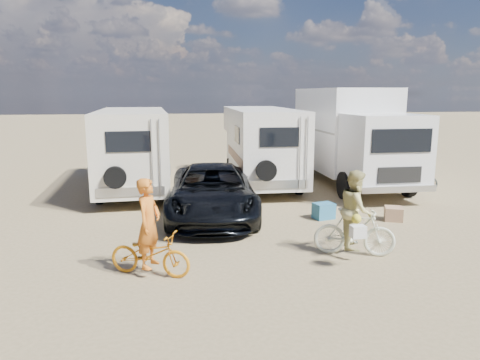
{
  "coord_description": "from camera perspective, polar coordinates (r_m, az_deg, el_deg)",
  "views": [
    {
      "loc": [
        -3.26,
        -9.4,
        3.48
      ],
      "look_at": [
        -1.59,
        1.64,
        1.3
      ],
      "focal_mm": 33.21,
      "sensor_mm": 36.0,
      "label": 1
    }
  ],
  "objects": [
    {
      "name": "ground",
      "position": [
        10.54,
        10.04,
        -8.41
      ],
      "size": [
        140.0,
        140.0,
        0.0
      ],
      "primitive_type": "plane",
      "color": "#907C56",
      "rests_on": "ground"
    },
    {
      "name": "rv_main",
      "position": [
        17.19,
        2.71,
        4.28
      ],
      "size": [
        2.42,
        6.71,
        2.91
      ],
      "primitive_type": null,
      "rotation": [
        0.0,
        0.0,
        -0.03
      ],
      "color": "silver",
      "rests_on": "ground"
    },
    {
      "name": "rv_left",
      "position": [
        16.65,
        -13.56,
        3.73
      ],
      "size": [
        2.67,
        6.96,
        2.9
      ],
      "primitive_type": null,
      "rotation": [
        0.0,
        0.0,
        0.05
      ],
      "color": "#ECE9CA",
      "rests_on": "ground"
    },
    {
      "name": "box_truck",
      "position": [
        17.42,
        14.37,
        5.3
      ],
      "size": [
        2.61,
        7.14,
        3.68
      ],
      "primitive_type": null,
      "rotation": [
        0.0,
        0.0,
        0.01
      ],
      "color": "silver",
      "rests_on": "ground"
    },
    {
      "name": "dark_suv",
      "position": [
        12.7,
        -3.58,
        -1.47
      ],
      "size": [
        2.85,
        5.45,
        1.46
      ],
      "primitive_type": "imported",
      "rotation": [
        0.0,
        0.0,
        -0.08
      ],
      "color": "black",
      "rests_on": "ground"
    },
    {
      "name": "bike_man",
      "position": [
        8.87,
        -11.48,
        -9.27
      ],
      "size": [
        1.74,
        1.18,
        0.87
      ],
      "primitive_type": "imported",
      "rotation": [
        0.0,
        0.0,
        1.17
      ],
      "color": "#CA760E",
      "rests_on": "ground"
    },
    {
      "name": "bike_woman",
      "position": [
        10.01,
        14.49,
        -6.5
      ],
      "size": [
        1.8,
        1.03,
        1.04
      ],
      "primitive_type": "imported",
      "rotation": [
        0.0,
        0.0,
        1.24
      ],
      "color": "beige",
      "rests_on": "ground"
    },
    {
      "name": "rider_man",
      "position": [
        8.73,
        -11.59,
        -6.58
      ],
      "size": [
        0.63,
        0.75,
        1.74
      ],
      "primitive_type": "imported",
      "rotation": [
        0.0,
        0.0,
        1.17
      ],
      "color": "#CB661B",
      "rests_on": "ground"
    },
    {
      "name": "rider_woman",
      "position": [
        9.91,
        14.58,
        -4.68
      ],
      "size": [
        0.88,
        0.99,
        1.71
      ],
      "primitive_type": "imported",
      "rotation": [
        0.0,
        0.0,
        1.24
      ],
      "color": "tan",
      "rests_on": "ground"
    },
    {
      "name": "bike_parked",
      "position": [
        17.42,
        21.41,
        0.2
      ],
      "size": [
        1.68,
        1.39,
        0.86
      ],
      "primitive_type": "imported",
      "rotation": [
        0.0,
        0.0,
        0.98
      ],
      "color": "#292C2A",
      "rests_on": "ground"
    },
    {
      "name": "cooler",
      "position": [
        12.77,
        10.7,
        -3.92
      ],
      "size": [
        0.64,
        0.54,
        0.44
      ],
      "primitive_type": "cube",
      "rotation": [
        0.0,
        0.0,
        0.27
      ],
      "color": "teal",
      "rests_on": "ground"
    },
    {
      "name": "crate",
      "position": [
        13.1,
        19.12,
        -4.12
      ],
      "size": [
        0.61,
        0.61,
        0.38
      ],
      "primitive_type": "cube",
      "rotation": [
        0.0,
        0.0,
        -0.38
      ],
      "color": "#997252",
      "rests_on": "ground"
    }
  ]
}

